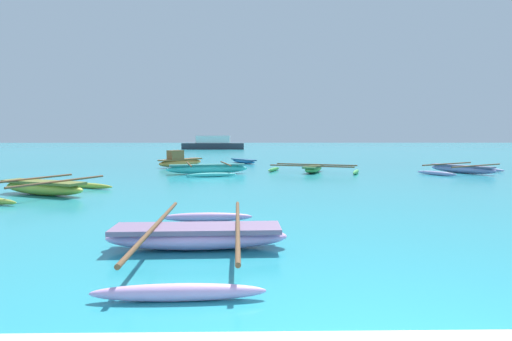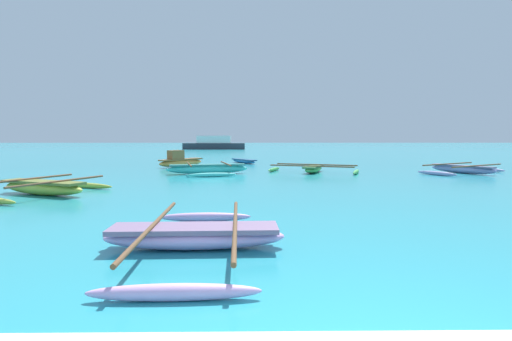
{
  "view_description": "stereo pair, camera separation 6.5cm",
  "coord_description": "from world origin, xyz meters",
  "px_view_note": "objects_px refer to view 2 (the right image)",
  "views": [
    {
      "loc": [
        -1.31,
        -2.44,
        1.86
      ],
      "look_at": [
        -0.99,
        16.55,
        0.25
      ],
      "focal_mm": 28.0,
      "sensor_mm": 36.0,
      "label": 1
    },
    {
      "loc": [
        -1.24,
        -2.44,
        1.86
      ],
      "look_at": [
        -0.99,
        16.55,
        0.25
      ],
      "focal_mm": 28.0,
      "sensor_mm": 36.0,
      "label": 2
    }
  ],
  "objects_px": {
    "moored_boat_1": "(43,188)",
    "moored_boat_0": "(195,236)",
    "moored_boat_3": "(180,161)",
    "moored_boat_4": "(313,169)",
    "moored_boat_2": "(462,169)",
    "moored_boat_5": "(208,169)",
    "moored_boat_6": "(244,161)",
    "distant_ferry": "(214,144)"
  },
  "relations": [
    {
      "from": "moored_boat_1",
      "to": "moored_boat_0",
      "type": "bearing_deg",
      "value": -24.04
    },
    {
      "from": "moored_boat_3",
      "to": "moored_boat_4",
      "type": "xyz_separation_m",
      "value": [
        7.65,
        -4.01,
        -0.17
      ]
    },
    {
      "from": "moored_boat_3",
      "to": "moored_boat_2",
      "type": "bearing_deg",
      "value": -68.77
    },
    {
      "from": "moored_boat_5",
      "to": "moored_boat_6",
      "type": "distance_m",
      "value": 8.18
    },
    {
      "from": "moored_boat_2",
      "to": "moored_boat_6",
      "type": "relative_size",
      "value": 1.79
    },
    {
      "from": "moored_boat_3",
      "to": "moored_boat_5",
      "type": "height_order",
      "value": "moored_boat_3"
    },
    {
      "from": "moored_boat_1",
      "to": "moored_boat_2",
      "type": "distance_m",
      "value": 18.99
    },
    {
      "from": "moored_boat_0",
      "to": "moored_boat_1",
      "type": "relative_size",
      "value": 1.02
    },
    {
      "from": "moored_boat_4",
      "to": "distant_ferry",
      "type": "height_order",
      "value": "distant_ferry"
    },
    {
      "from": "moored_boat_4",
      "to": "moored_boat_6",
      "type": "height_order",
      "value": "moored_boat_4"
    },
    {
      "from": "moored_boat_0",
      "to": "moored_boat_3",
      "type": "bearing_deg",
      "value": 98.96
    },
    {
      "from": "moored_boat_1",
      "to": "distant_ferry",
      "type": "distance_m",
      "value": 46.59
    },
    {
      "from": "moored_boat_2",
      "to": "distant_ferry",
      "type": "relative_size",
      "value": 0.54
    },
    {
      "from": "moored_boat_2",
      "to": "moored_boat_6",
      "type": "xyz_separation_m",
      "value": [
        -11.3,
        7.82,
        -0.05
      ]
    },
    {
      "from": "moored_boat_1",
      "to": "moored_boat_6",
      "type": "relative_size",
      "value": 1.6
    },
    {
      "from": "moored_boat_3",
      "to": "moored_boat_6",
      "type": "height_order",
      "value": "moored_boat_3"
    },
    {
      "from": "moored_boat_1",
      "to": "moored_boat_4",
      "type": "distance_m",
      "value": 12.7
    },
    {
      "from": "moored_boat_4",
      "to": "moored_boat_5",
      "type": "xyz_separation_m",
      "value": [
        -5.44,
        -0.69,
        0.06
      ]
    },
    {
      "from": "moored_boat_0",
      "to": "moored_boat_2",
      "type": "relative_size",
      "value": 0.92
    },
    {
      "from": "moored_boat_1",
      "to": "moored_boat_4",
      "type": "xyz_separation_m",
      "value": [
        9.95,
        7.9,
        -0.05
      ]
    },
    {
      "from": "moored_boat_1",
      "to": "distant_ferry",
      "type": "xyz_separation_m",
      "value": [
        1.23,
        46.57,
        0.58
      ]
    },
    {
      "from": "moored_boat_3",
      "to": "moored_boat_4",
      "type": "bearing_deg",
      "value": -79.87
    },
    {
      "from": "moored_boat_2",
      "to": "moored_boat_3",
      "type": "height_order",
      "value": "moored_boat_3"
    },
    {
      "from": "moored_boat_1",
      "to": "moored_boat_4",
      "type": "height_order",
      "value": "moored_boat_1"
    },
    {
      "from": "moored_boat_0",
      "to": "distant_ferry",
      "type": "bearing_deg",
      "value": 93.13
    },
    {
      "from": "moored_boat_3",
      "to": "distant_ferry",
      "type": "distance_m",
      "value": 34.69
    },
    {
      "from": "moored_boat_4",
      "to": "moored_boat_5",
      "type": "height_order",
      "value": "moored_boat_5"
    },
    {
      "from": "moored_boat_0",
      "to": "moored_boat_4",
      "type": "relative_size",
      "value": 0.92
    },
    {
      "from": "moored_boat_1",
      "to": "distant_ferry",
      "type": "relative_size",
      "value": 0.49
    },
    {
      "from": "distant_ferry",
      "to": "moored_boat_5",
      "type": "bearing_deg",
      "value": -85.24
    },
    {
      "from": "distant_ferry",
      "to": "moored_boat_3",
      "type": "bearing_deg",
      "value": -88.23
    },
    {
      "from": "distant_ferry",
      "to": "moored_boat_2",
      "type": "bearing_deg",
      "value": -67.46
    },
    {
      "from": "moored_boat_3",
      "to": "moored_boat_6",
      "type": "distance_m",
      "value": 5.11
    },
    {
      "from": "moored_boat_3",
      "to": "moored_boat_4",
      "type": "distance_m",
      "value": 8.63
    },
    {
      "from": "moored_boat_4",
      "to": "moored_boat_5",
      "type": "relative_size",
      "value": 1.19
    },
    {
      "from": "moored_boat_4",
      "to": "moored_boat_6",
      "type": "xyz_separation_m",
      "value": [
        -3.75,
        7.31,
        -0.03
      ]
    },
    {
      "from": "moored_boat_6",
      "to": "moored_boat_4",
      "type": "bearing_deg",
      "value": -4.4
    },
    {
      "from": "moored_boat_6",
      "to": "distant_ferry",
      "type": "xyz_separation_m",
      "value": [
        -4.97,
        31.37,
        0.65
      ]
    },
    {
      "from": "moored_boat_1",
      "to": "moored_boat_5",
      "type": "xyz_separation_m",
      "value": [
        4.51,
        7.21,
        0.01
      ]
    },
    {
      "from": "moored_boat_2",
      "to": "moored_boat_4",
      "type": "relative_size",
      "value": 1.01
    },
    {
      "from": "moored_boat_0",
      "to": "moored_boat_5",
      "type": "height_order",
      "value": "moored_boat_5"
    },
    {
      "from": "moored_boat_1",
      "to": "moored_boat_3",
      "type": "bearing_deg",
      "value": 102.47
    }
  ]
}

